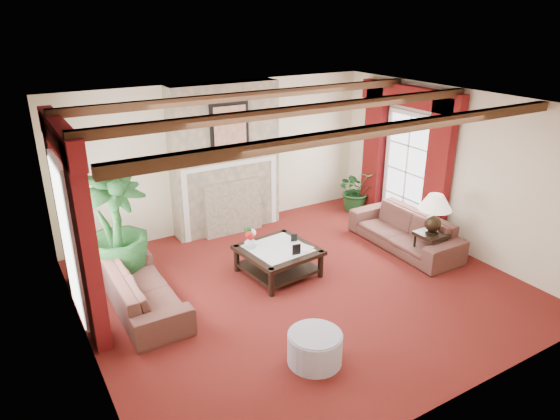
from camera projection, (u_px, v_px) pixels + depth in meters
floor at (302, 287)px, 7.43m from camera, size 6.00×6.00×0.00m
ceiling at (305, 105)px, 6.43m from camera, size 6.00×6.00×0.00m
back_wall at (221, 157)px, 9.12m from camera, size 6.00×0.02×2.70m
left_wall at (77, 252)px, 5.51m from camera, size 0.02×5.50×2.70m
right_wall at (453, 170)px, 8.36m from camera, size 0.02×5.50×2.70m
ceiling_beams at (305, 110)px, 6.45m from camera, size 6.00×3.00×0.12m
fireplace at (222, 82)px, 8.46m from camera, size 2.00×0.52×2.70m
french_door_left at (54, 162)px, 6.03m from camera, size 0.10×1.10×2.16m
french_door_right at (413, 114)px, 8.85m from camera, size 0.10×1.10×2.16m
curtains_left at (58, 127)px, 5.92m from camera, size 0.20×2.40×2.55m
curtains_right at (411, 90)px, 8.64m from camera, size 0.20×2.40×2.55m
sofa_left at (142, 283)px, 6.78m from camera, size 1.98×0.58×0.77m
sofa_right at (405, 225)px, 8.56m from camera, size 2.10×0.66×0.82m
potted_palm at (118, 251)px, 7.48m from camera, size 1.78×2.18×0.96m
small_plant at (356, 194)px, 10.19m from camera, size 1.26×1.30×0.68m
coffee_table at (278, 261)px, 7.74m from camera, size 1.18×1.18×0.44m
side_table at (430, 247)px, 8.10m from camera, size 0.53×0.53×0.51m
ottoman at (315, 348)px, 5.79m from camera, size 0.64×0.64×0.37m
table_lamp at (434, 213)px, 7.88m from camera, size 0.53×0.53×0.67m
flower_vase at (250, 242)px, 7.65m from camera, size 0.27×0.27×0.19m
book at (298, 242)px, 7.53m from camera, size 0.24×0.17×0.31m
photo_frame_a at (296, 250)px, 7.42m from camera, size 0.13×0.04×0.17m
photo_frame_b at (294, 238)px, 7.85m from camera, size 0.10×0.05×0.13m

